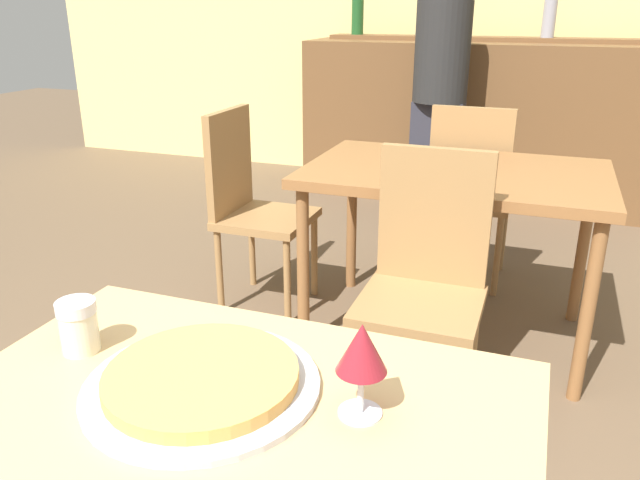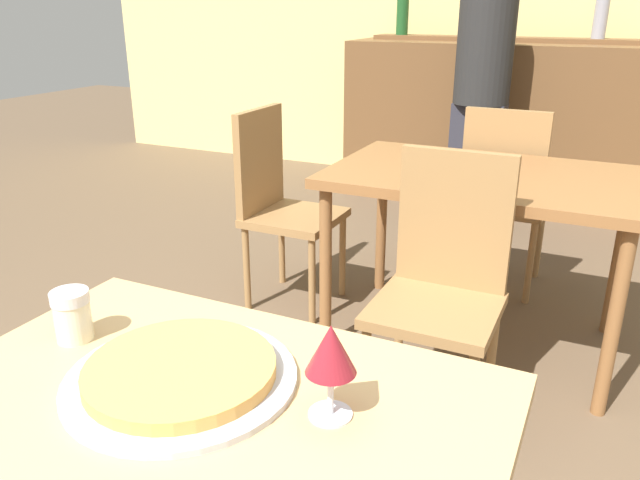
# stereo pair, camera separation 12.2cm
# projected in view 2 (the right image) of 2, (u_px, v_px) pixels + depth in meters

# --- Properties ---
(dining_table_near) EXTENTS (0.96, 0.71, 0.76)m
(dining_table_near) POSITION_uv_depth(u_px,v_px,m) (193.00, 466.00, 1.01)
(dining_table_near) COLOR tan
(dining_table_near) RESTS_ON ground_plane
(dining_table_far) EXTENTS (1.19, 0.78, 0.74)m
(dining_table_far) POSITION_uv_depth(u_px,v_px,m) (482.00, 192.00, 2.48)
(dining_table_far) COLOR brown
(dining_table_far) RESTS_ON ground_plane
(bar_counter) EXTENTS (2.60, 0.56, 1.12)m
(bar_counter) POSITION_uv_depth(u_px,v_px,m) (531.00, 127.00, 4.34)
(bar_counter) COLOR brown
(bar_counter) RESTS_ON ground_plane
(bar_back_shelf) EXTENTS (2.39, 0.24, 0.34)m
(bar_back_shelf) POSITION_uv_depth(u_px,v_px,m) (539.00, 33.00, 4.26)
(bar_back_shelf) COLOR brown
(bar_back_shelf) RESTS_ON bar_counter
(chair_far_side_front) EXTENTS (0.40, 0.40, 0.92)m
(chair_far_side_front) POSITION_uv_depth(u_px,v_px,m) (444.00, 275.00, 2.06)
(chair_far_side_front) COLOR olive
(chair_far_side_front) RESTS_ON ground_plane
(chair_far_side_back) EXTENTS (0.40, 0.40, 0.92)m
(chair_far_side_back) POSITION_uv_depth(u_px,v_px,m) (504.00, 191.00, 3.00)
(chair_far_side_back) COLOR olive
(chair_far_side_back) RESTS_ON ground_plane
(chair_far_side_left) EXTENTS (0.40, 0.40, 0.92)m
(chair_far_side_left) POSITION_uv_depth(u_px,v_px,m) (279.00, 197.00, 2.90)
(chair_far_side_left) COLOR olive
(chair_far_side_left) RESTS_ON ground_plane
(pizza_tray) EXTENTS (0.40, 0.40, 0.04)m
(pizza_tray) POSITION_uv_depth(u_px,v_px,m) (181.00, 374.00, 1.06)
(pizza_tray) COLOR #B7B7BC
(pizza_tray) RESTS_ON dining_table_near
(cheese_shaker) EXTENTS (0.07, 0.07, 0.10)m
(cheese_shaker) POSITION_uv_depth(u_px,v_px,m) (72.00, 315.00, 1.18)
(cheese_shaker) COLOR beige
(cheese_shaker) RESTS_ON dining_table_near
(person_standing) EXTENTS (0.34, 0.34, 1.65)m
(person_standing) POSITION_uv_depth(u_px,v_px,m) (482.00, 86.00, 3.84)
(person_standing) COLOR #2D2D38
(person_standing) RESTS_ON ground_plane
(wine_glass) EXTENTS (0.08, 0.08, 0.16)m
(wine_glass) POSITION_uv_depth(u_px,v_px,m) (331.00, 352.00, 0.94)
(wine_glass) COLOR silver
(wine_glass) RESTS_ON dining_table_near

